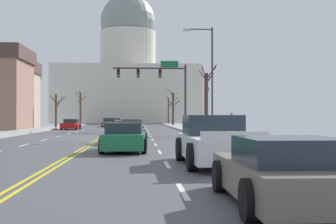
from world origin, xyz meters
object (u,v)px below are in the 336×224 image
object	(u,v)px
sedan_near_06	(284,173)
sedan_oncoming_00	(71,125)
sedan_near_00	(132,126)
sedan_near_01	(131,127)
street_lamp_right	(208,71)
sedan_near_03	(128,133)
sedan_oncoming_02	(111,122)
sedan_near_02	(131,130)
sedan_oncoming_01	(109,123)
pedestrian_00	(232,123)
sedan_near_04	(125,138)
bicycle_parked	(212,131)
sedan_oncoming_03	(116,121)
pickup_truck_near_05	(216,143)
signal_gantry	(160,80)

from	to	relation	value
sedan_near_06	sedan_oncoming_00	distance (m)	47.77
sedan_near_00	sedan_near_01	world-z (taller)	sedan_near_01
street_lamp_right	sedan_near_01	size ratio (longest dim) A/B	1.79
sedan_near_03	sedan_oncoming_02	xyz separation A→B (m)	(-3.88, 49.52, 0.01)
sedan_near_02	sedan_oncoming_01	distance (m)	34.42
sedan_oncoming_01	pedestrian_00	distance (m)	36.57
street_lamp_right	sedan_near_04	distance (m)	16.40
sedan_near_01	sedan_near_03	world-z (taller)	sedan_near_01
street_lamp_right	sedan_oncoming_01	size ratio (longest dim) A/B	1.86
sedan_near_00	sedan_oncoming_00	distance (m)	12.09
bicycle_parked	sedan_oncoming_03	bearing A→B (deg)	100.07
sedan_oncoming_03	sedan_near_04	bearing A→B (deg)	-86.84
sedan_oncoming_03	bicycle_parked	size ratio (longest dim) A/B	2.42
sedan_near_02	sedan_oncoming_03	distance (m)	56.58
sedan_near_00	pickup_truck_near_05	size ratio (longest dim) A/B	0.87
signal_gantry	sedan_near_06	distance (m)	41.68
pickup_truck_near_05	sedan_near_03	bearing A→B (deg)	104.02
sedan_near_06	sedan_oncoming_02	bearing A→B (deg)	95.87
signal_gantry	sedan_oncoming_00	distance (m)	12.45
sedan_near_00	sedan_near_03	world-z (taller)	sedan_near_03
sedan_near_02	pedestrian_00	distance (m)	7.18
sedan_oncoming_00	pedestrian_00	world-z (taller)	pedestrian_00
street_lamp_right	sedan_oncoming_00	size ratio (longest dim) A/B	1.88
sedan_near_00	sedan_oncoming_00	xyz separation A→B (m)	(-7.25, 9.68, -0.03)
signal_gantry	sedan_near_06	bearing A→B (deg)	-89.63
sedan_near_00	sedan_near_06	xyz separation A→B (m)	(3.21, -36.93, -0.04)
sedan_near_01	sedan_oncoming_00	size ratio (longest dim) A/B	1.05
pedestrian_00	sedan_oncoming_00	bearing A→B (deg)	122.93
sedan_near_03	pickup_truck_near_05	xyz separation A→B (m)	(3.08, -12.32, 0.11)
signal_gantry	sedan_oncoming_00	size ratio (longest dim) A/B	1.81
signal_gantry	pickup_truck_near_05	world-z (taller)	signal_gantry
sedan_near_06	signal_gantry	bearing A→B (deg)	90.37
sedan_oncoming_03	sedan_oncoming_01	bearing A→B (deg)	-89.53
pickup_truck_near_05	sedan_oncoming_03	world-z (taller)	pickup_truck_near_05
sedan_oncoming_01	sedan_oncoming_02	size ratio (longest dim) A/B	1.02
sedan_near_00	sedan_near_04	distance (m)	24.57
sedan_near_00	sedan_near_03	distance (m)	17.97
pedestrian_00	sedan_near_02	bearing A→B (deg)	174.29
sedan_oncoming_02	sedan_near_04	bearing A→B (deg)	-86.03
sedan_near_02	sedan_near_01	bearing A→B (deg)	90.37
sedan_oncoming_02	bicycle_parked	bearing A→B (deg)	-76.86
pickup_truck_near_05	sedan_oncoming_01	bearing A→B (deg)	97.26
sedan_near_03	sedan_oncoming_01	bearing A→B (deg)	95.13
sedan_near_00	pedestrian_00	size ratio (longest dim) A/B	2.67
sedan_near_04	sedan_near_03	bearing A→B (deg)	90.16
sedan_near_01	sedan_near_04	size ratio (longest dim) A/B	1.04
sedan_near_02	sedan_oncoming_00	world-z (taller)	sedan_oncoming_00
street_lamp_right	sedan_oncoming_02	bearing A→B (deg)	103.32
street_lamp_right	sedan_near_01	bearing A→B (deg)	146.58
sedan_near_02	sedan_near_04	distance (m)	12.61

